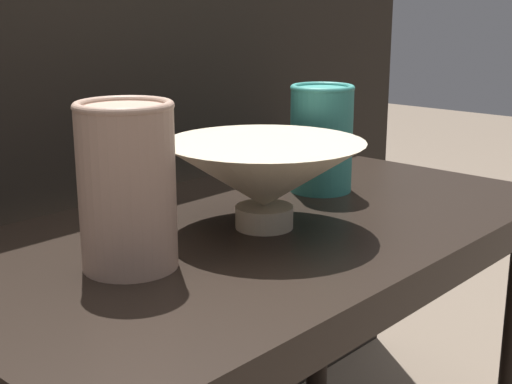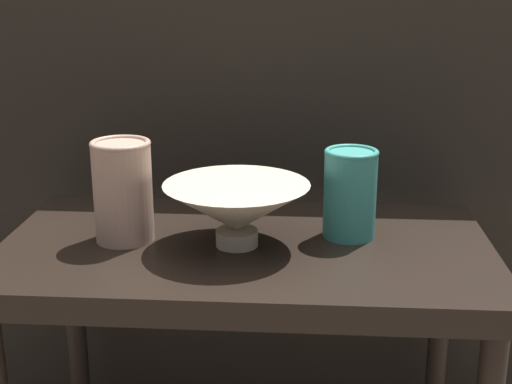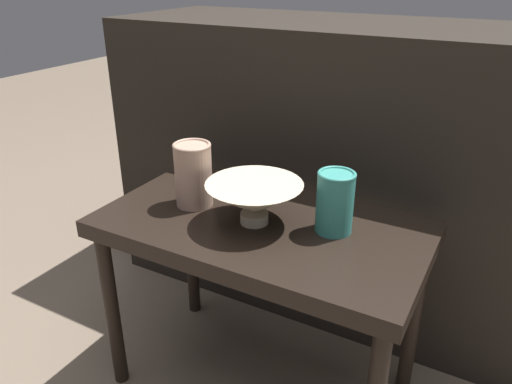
% 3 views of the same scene
% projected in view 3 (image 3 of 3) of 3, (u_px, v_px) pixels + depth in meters
% --- Properties ---
extents(ground_plane, '(8.00, 8.00, 0.00)m').
position_uv_depth(ground_plane, '(261.00, 382.00, 1.34)').
color(ground_plane, '#6B5B4C').
extents(table, '(0.74, 0.41, 0.49)m').
position_uv_depth(table, '(262.00, 244.00, 1.15)').
color(table, black).
rests_on(table, ground_plane).
extents(couch_backdrop, '(1.38, 0.50, 0.87)m').
position_uv_depth(couch_backdrop, '(340.00, 167.00, 1.57)').
color(couch_backdrop, black).
rests_on(couch_backdrop, ground_plane).
extents(bowl, '(0.22, 0.22, 0.10)m').
position_uv_depth(bowl, '(254.00, 199.00, 1.10)').
color(bowl, '#C1B293').
rests_on(bowl, table).
extents(vase_textured_left, '(0.09, 0.09, 0.15)m').
position_uv_depth(vase_textured_left, '(193.00, 174.00, 1.18)').
color(vase_textured_left, tan).
rests_on(vase_textured_left, table).
extents(vase_colorful_right, '(0.08, 0.08, 0.14)m').
position_uv_depth(vase_colorful_right, '(335.00, 201.00, 1.06)').
color(vase_colorful_right, teal).
rests_on(vase_colorful_right, table).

